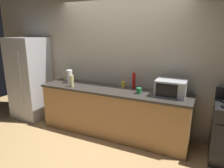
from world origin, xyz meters
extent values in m
plane|color=tan|center=(0.00, 0.00, 0.00)|extent=(8.00, 8.00, 0.00)
cube|color=#B2A893|center=(0.00, 0.81, 1.35)|extent=(6.40, 0.10, 2.70)
cube|color=#B27F4C|center=(0.00, 0.40, 0.43)|extent=(2.80, 0.60, 0.86)
cube|color=#38332D|center=(0.00, 0.40, 0.88)|extent=(2.84, 0.64, 0.04)
cube|color=#B7BABF|center=(-2.05, 0.40, 0.90)|extent=(0.72, 0.70, 1.80)
cylinder|color=silver|center=(-1.91, 0.03, 1.00)|extent=(0.02, 0.02, 1.10)
cube|color=#B7BABF|center=(1.04, 0.45, 1.04)|extent=(0.48, 0.34, 0.27)
cube|color=black|center=(1.00, 0.28, 1.04)|extent=(0.34, 0.01, 0.21)
cylinder|color=white|center=(-0.98, 0.45, 1.04)|extent=(0.12, 0.12, 0.27)
cylinder|color=red|center=(0.34, 0.63, 1.05)|extent=(0.06, 0.06, 0.30)
cylinder|color=beige|center=(-1.22, 0.61, 0.99)|extent=(0.08, 0.08, 0.19)
cylinder|color=beige|center=(-0.76, 0.22, 1.01)|extent=(0.07, 0.07, 0.23)
cylinder|color=#2D8C47|center=(0.53, 0.36, 0.95)|extent=(0.09, 0.09, 0.10)
cylinder|color=yellow|center=(0.13, 0.64, 0.95)|extent=(0.08, 0.08, 0.10)
camera|label=1|loc=(1.54, -2.84, 1.95)|focal=32.69mm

